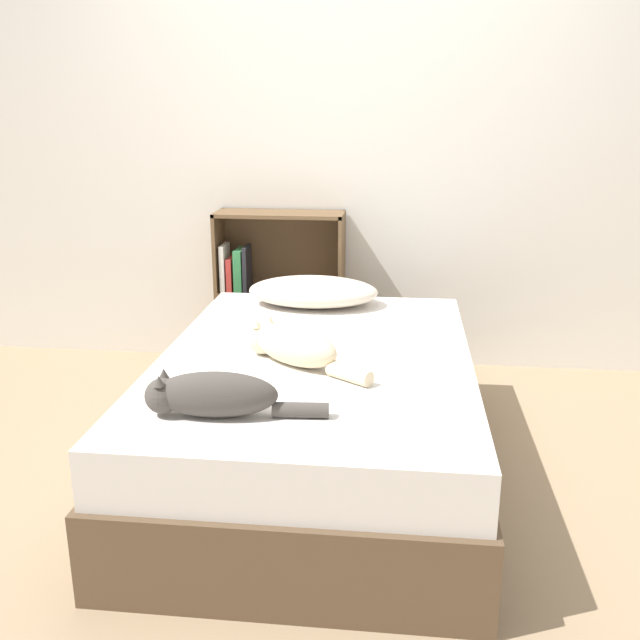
% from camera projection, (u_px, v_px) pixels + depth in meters
% --- Properties ---
extents(ground_plane, '(8.00, 8.00, 0.00)m').
position_uv_depth(ground_plane, '(316.00, 470.00, 2.99)').
color(ground_plane, '#997F60').
extents(wall_back, '(8.00, 0.06, 2.50)m').
position_uv_depth(wall_back, '(345.00, 146.00, 3.93)').
color(wall_back, silver).
rests_on(wall_back, ground_plane).
extents(bed, '(1.26, 1.86, 0.52)m').
position_uv_depth(bed, '(316.00, 414.00, 2.91)').
color(bed, brown).
rests_on(bed, ground_plane).
extents(pillow, '(0.64, 0.38, 0.14)m').
position_uv_depth(pillow, '(313.00, 291.00, 3.51)').
color(pillow, beige).
rests_on(pillow, bed).
extents(cat_light, '(0.52, 0.41, 0.15)m').
position_uv_depth(cat_light, '(291.00, 345.00, 2.72)').
color(cat_light, beige).
rests_on(cat_light, bed).
extents(cat_dark, '(0.59, 0.17, 0.15)m').
position_uv_depth(cat_dark, '(211.00, 395.00, 2.26)').
color(cat_dark, '#47423D').
rests_on(cat_dark, bed).
extents(bookshelf, '(0.71, 0.26, 0.90)m').
position_uv_depth(bookshelf, '(276.00, 287.00, 4.08)').
color(bookshelf, brown).
rests_on(bookshelf, ground_plane).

